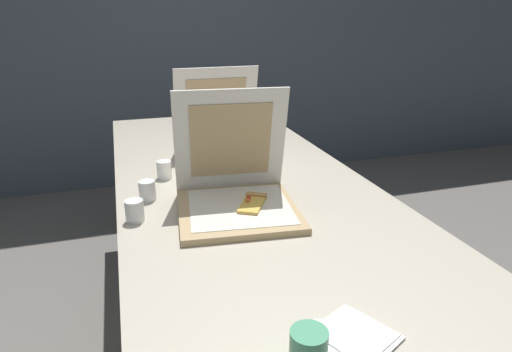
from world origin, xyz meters
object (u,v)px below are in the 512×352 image
Objects in this scene: table at (239,186)px; napkin_pile at (353,337)px; pizza_box_middle at (223,146)px; cup_white_near_center at (147,190)px; cup_white_near_left at (135,211)px; pizza_box_front at (237,194)px; cup_white_mid at (164,170)px.

napkin_pile is at bearing -91.56° from table.
pizza_box_middle reaches higher than table.
cup_white_near_center reaches higher than table.
cup_white_near_left and cup_white_near_center have the same top height.
cup_white_near_center is at bearing 154.41° from pizza_box_front.
table is 0.30m from cup_white_mid.
table is 5.82× the size of pizza_box_middle.
pizza_box_front is 0.42m from cup_white_mid.
cup_white_mid reaches higher than table.
table is 11.49× the size of napkin_pile.
pizza_box_front reaches higher than table.
table is at bearing 88.44° from napkin_pile.
pizza_box_middle is 0.53m from cup_white_near_center.
napkin_pile is (0.26, -1.05, -0.03)m from cup_white_mid.
cup_white_near_center is 0.35× the size of napkin_pile.
cup_white_near_left is at bearing -128.00° from pizza_box_middle.
pizza_box_middle is 1.23m from napkin_pile.
pizza_box_front is 2.12× the size of napkin_pile.
cup_white_near_left is (-0.13, -0.36, 0.00)m from cup_white_mid.
table is at bearing 80.05° from pizza_box_front.
cup_white_mid is 1.00× the size of cup_white_near_left.
pizza_box_front is at bearing -62.32° from cup_white_mid.
cup_white_near_left is at bearing 119.70° from napkin_pile.
cup_white_near_center is at bearing -111.72° from cup_white_mid.
table is at bearing -89.71° from pizza_box_middle.
pizza_box_middle is at bearing 52.72° from cup_white_near_left.
cup_white_mid is at bearing 123.94° from pizza_box_front.
cup_white_near_center reaches higher than napkin_pile.
cup_white_near_center is at bearing -159.94° from table.
pizza_box_middle is at bearing 91.01° from table.
cup_white_near_left is 0.17m from cup_white_near_center.
table is at bearing -13.54° from cup_white_mid.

